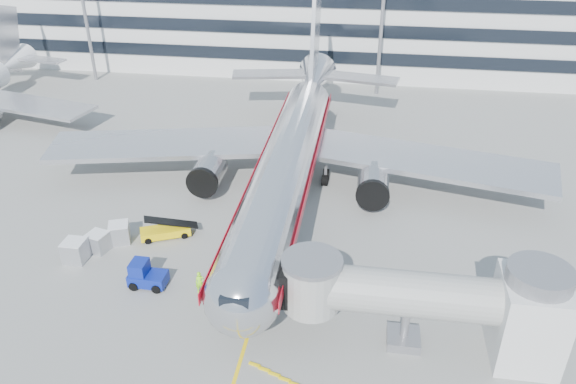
# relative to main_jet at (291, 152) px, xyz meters

# --- Properties ---
(ground) EXTENTS (180.00, 180.00, 0.00)m
(ground) POSITION_rel_main_jet_xyz_m (0.00, -11.72, -4.23)
(ground) COLOR gray
(ground) RESTS_ON ground
(lead_in_line) EXTENTS (0.25, 70.00, 0.01)m
(lead_in_line) POSITION_rel_main_jet_xyz_m (0.00, -1.72, -4.23)
(lead_in_line) COLOR yellow
(lead_in_line) RESTS_ON ground
(main_jet) EXTENTS (50.95, 48.70, 16.06)m
(main_jet) POSITION_rel_main_jet_xyz_m (0.00, 0.00, 0.00)
(main_jet) COLOR silver
(main_jet) RESTS_ON ground
(jet_bridge) EXTENTS (17.80, 4.50, 7.00)m
(jet_bridge) POSITION_rel_main_jet_xyz_m (12.18, -19.72, -0.36)
(jet_bridge) COLOR silver
(jet_bridge) RESTS_ON ground
(terminal) EXTENTS (150.00, 24.25, 15.60)m
(terminal) POSITION_rel_main_jet_xyz_m (0.00, 46.23, 3.57)
(terminal) COLOR silver
(terminal) RESTS_ON ground
(belt_loader) EXTENTS (4.51, 3.14, 2.14)m
(belt_loader) POSITION_rel_main_jet_xyz_m (-9.64, -9.85, -3.63)
(belt_loader) COLOR yellow
(belt_loader) RESTS_ON ground
(baggage_tug) EXTENTS (2.86, 1.87, 2.12)m
(baggage_tug) POSITION_rel_main_jet_xyz_m (-8.86, -16.45, -3.31)
(baggage_tug) COLOR navy
(baggage_tug) RESTS_ON ground
(cargo_container_left) EXTENTS (1.92, 1.92, 1.67)m
(cargo_container_left) POSITION_rel_main_jet_xyz_m (-14.48, -12.64, -3.39)
(cargo_container_left) COLOR #ABAEB3
(cargo_container_left) RESTS_ON ground
(cargo_container_right) EXTENTS (2.12, 2.12, 1.76)m
(cargo_container_right) POSITION_rel_main_jet_xyz_m (-13.25, -11.13, -3.35)
(cargo_container_right) COLOR #ABAEB3
(cargo_container_right) RESTS_ON ground
(cargo_container_front) EXTENTS (1.74, 1.74, 1.84)m
(cargo_container_front) POSITION_rel_main_jet_xyz_m (-15.70, -14.23, -3.31)
(cargo_container_front) COLOR #ABAEB3
(cargo_container_front) RESTS_ON ground
(ramp_worker) EXTENTS (0.77, 0.65, 1.81)m
(ramp_worker) POSITION_rel_main_jet_xyz_m (-4.52, -16.65, -3.33)
(ramp_worker) COLOR #93FF1A
(ramp_worker) RESTS_ON ground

